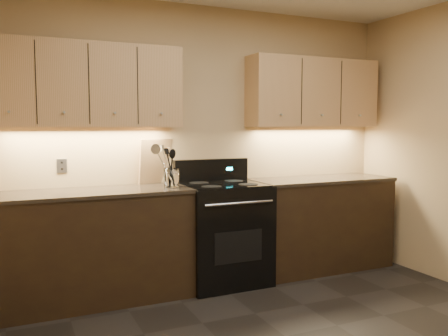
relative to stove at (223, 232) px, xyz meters
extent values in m
cube|color=tan|center=(-0.08, 0.32, 0.82)|extent=(4.00, 0.04, 2.60)
cube|color=black|center=(-1.18, 0.02, -0.03)|extent=(1.60, 0.60, 0.90)
cube|color=#3D3126|center=(-1.18, 0.02, 0.44)|extent=(1.62, 0.62, 0.03)
cube|color=black|center=(1.10, 0.02, -0.03)|extent=(1.44, 0.60, 0.90)
cube|color=#3D3126|center=(1.10, 0.02, 0.44)|extent=(1.46, 0.62, 0.03)
cube|color=black|center=(0.00, -0.01, -0.02)|extent=(0.76, 0.65, 0.92)
cube|color=black|center=(0.00, -0.01, 0.45)|extent=(0.70, 0.60, 0.01)
cube|color=black|center=(0.00, 0.28, 0.55)|extent=(0.76, 0.07, 0.22)
cube|color=#19E5F2|center=(0.18, 0.24, 0.56)|extent=(0.06, 0.00, 0.03)
cylinder|color=silver|center=(0.00, -0.35, 0.32)|extent=(0.65, 0.02, 0.02)
cube|color=black|center=(0.00, -0.33, -0.07)|extent=(0.46, 0.00, 0.28)
cylinder|color=black|center=(-0.18, -0.16, 0.45)|extent=(0.18, 0.18, 0.00)
cylinder|color=black|center=(0.18, -0.16, 0.45)|extent=(0.18, 0.18, 0.00)
cylinder|color=black|center=(-0.18, 0.14, 0.45)|extent=(0.18, 0.18, 0.00)
cylinder|color=black|center=(0.18, 0.14, 0.45)|extent=(0.18, 0.18, 0.00)
cube|color=tan|center=(-1.18, 0.17, 1.32)|extent=(1.60, 0.30, 0.70)
cube|color=tan|center=(1.10, 0.17, 1.32)|extent=(1.44, 0.30, 0.70)
cube|color=#B2B5BA|center=(-1.38, 0.31, 0.64)|extent=(0.08, 0.01, 0.12)
cylinder|color=white|center=(-0.50, -0.01, 0.53)|extent=(0.16, 0.16, 0.17)
cylinder|color=white|center=(-0.50, -0.01, 0.46)|extent=(0.13, 0.13, 0.02)
cube|color=tan|center=(-0.56, 0.29, 0.66)|extent=(0.33, 0.16, 0.41)
camera|label=1|loc=(-1.78, -3.96, 0.99)|focal=38.00mm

